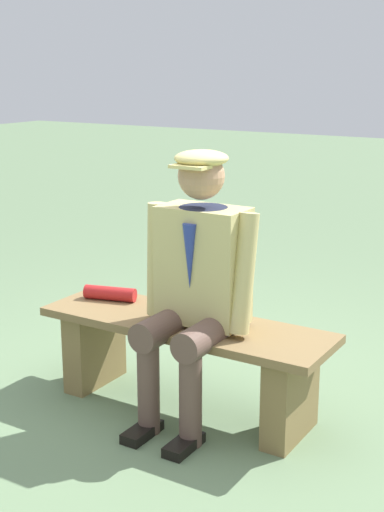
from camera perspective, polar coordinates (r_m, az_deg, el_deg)
The scene contains 4 objects.
ground_plane at distance 3.96m, azimuth -0.54°, elevation -11.76°, with size 30.00×30.00×0.00m, color #617C58.
bench at distance 3.83m, azimuth -0.56°, elevation -7.44°, with size 1.56×0.48×0.49m.
seated_man at distance 3.57m, azimuth 0.32°, elevation -1.54°, with size 0.60×0.62×1.38m.
rolled_magazine at distance 4.10m, azimuth -6.43°, elevation -2.92°, with size 0.08×0.08×0.29m, color #B21E1E.
Camera 1 is at (-1.88, 3.00, 1.77)m, focal length 51.12 mm.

